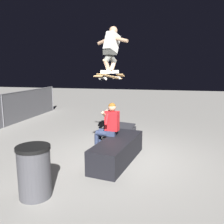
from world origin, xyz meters
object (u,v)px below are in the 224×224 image
object	(u,v)px
ledge_box_main	(118,151)
kicker_ramp	(118,132)
person_sitting_on_ledge	(108,126)
skateboard	(110,76)
trash_bin	(34,171)
skater_airborne	(111,48)

from	to	relation	value
ledge_box_main	kicker_ramp	xyz separation A→B (m)	(2.35, 0.49, -0.21)
person_sitting_on_ledge	skateboard	world-z (taller)	skateboard
trash_bin	skater_airborne	bearing A→B (deg)	-19.83
person_sitting_on_ledge	skater_airborne	bearing A→B (deg)	-87.66
skater_airborne	kicker_ramp	distance (m)	3.30
person_sitting_on_ledge	kicker_ramp	xyz separation A→B (m)	(1.96, 0.15, -0.71)
ledge_box_main	skateboard	distance (m)	1.81
skater_airborne	ledge_box_main	bearing A→B (deg)	-147.99
person_sitting_on_ledge	skater_airborne	size ratio (longest dim) A/B	1.23
ledge_box_main	person_sitting_on_ledge	bearing A→B (deg)	40.39
kicker_ramp	trash_bin	xyz separation A→B (m)	(-4.24, 0.59, 0.40)
skater_airborne	skateboard	bearing A→B (deg)	156.90
kicker_ramp	skater_airborne	bearing A→B (deg)	-173.15
skater_airborne	kicker_ramp	size ratio (longest dim) A/B	0.79
kicker_ramp	trash_bin	world-z (taller)	trash_bin
person_sitting_on_ledge	skateboard	size ratio (longest dim) A/B	1.36
person_sitting_on_ledge	trash_bin	world-z (taller)	person_sitting_on_ledge
trash_bin	kicker_ramp	bearing A→B (deg)	-7.92
skateboard	skater_airborne	world-z (taller)	skater_airborne
trash_bin	ledge_box_main	bearing A→B (deg)	-29.68
trash_bin	person_sitting_on_ledge	bearing A→B (deg)	-17.90
skater_airborne	trash_bin	xyz separation A→B (m)	(-2.29, 0.83, -2.25)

